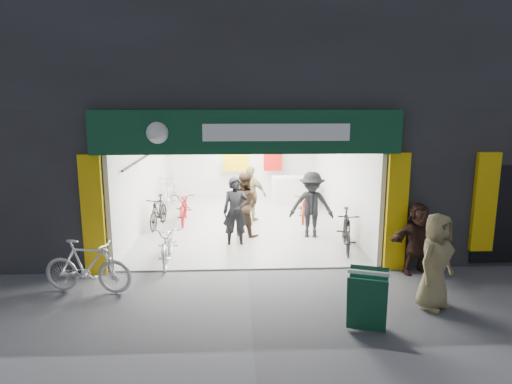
{
  "coord_description": "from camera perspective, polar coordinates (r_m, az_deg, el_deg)",
  "views": [
    {
      "loc": [
        -0.27,
        -9.52,
        3.69
      ],
      "look_at": [
        0.27,
        1.5,
        1.46
      ],
      "focal_mm": 32.0,
      "sensor_mm": 36.0,
      "label": 1
    }
  ],
  "objects": [
    {
      "name": "bike_right_front",
      "position": [
        11.54,
        11.25,
        -4.73
      ],
      "size": [
        0.77,
        1.8,
        1.05
      ],
      "primitive_type": "imported",
      "rotation": [
        0.0,
        0.0,
        -0.16
      ],
      "color": "black",
      "rests_on": "ground"
    },
    {
      "name": "customer_c",
      "position": [
        12.34,
        6.95,
        -1.68
      ],
      "size": [
        1.27,
        0.85,
        1.83
      ],
      "primitive_type": "imported",
      "rotation": [
        0.0,
        0.0,
        -0.15
      ],
      "color": "black",
      "rests_on": "ground"
    },
    {
      "name": "parked_bike",
      "position": [
        9.52,
        -20.31,
        -8.71
      ],
      "size": [
        1.83,
        0.8,
        1.06
      ],
      "primitive_type": "imported",
      "rotation": [
        0.0,
        0.0,
        1.4
      ],
      "color": "silver",
      "rests_on": "ground"
    },
    {
      "name": "bike_left_back",
      "position": [
        16.13,
        -10.67,
        0.15
      ],
      "size": [
        0.62,
        2.01,
        1.2
      ],
      "primitive_type": "imported",
      "rotation": [
        0.0,
        0.0,
        -0.03
      ],
      "color": "#B4B5BA",
      "rests_on": "ground"
    },
    {
      "name": "bike_right_back",
      "position": [
        15.89,
        7.32,
        -0.39
      ],
      "size": [
        0.56,
        1.59,
        0.93
      ],
      "primitive_type": "imported",
      "rotation": [
        0.0,
        0.0,
        -0.08
      ],
      "color": "#AFAFB4",
      "rests_on": "ground"
    },
    {
      "name": "bike_left_midfront",
      "position": [
        13.66,
        -12.11,
        -2.46
      ],
      "size": [
        0.66,
        1.64,
        0.96
      ],
      "primitive_type": "imported",
      "rotation": [
        0.0,
        0.0,
        -0.14
      ],
      "color": "black",
      "rests_on": "ground"
    },
    {
      "name": "customer_d",
      "position": [
        13.92,
        -0.65,
        -0.28
      ],
      "size": [
        1.1,
        0.89,
        1.74
      ],
      "primitive_type": "imported",
      "rotation": [
        0.0,
        0.0,
        2.61
      ],
      "color": "olive",
      "rests_on": "ground"
    },
    {
      "name": "bike_left_front",
      "position": [
        10.73,
        -10.91,
        -6.27
      ],
      "size": [
        0.69,
        1.81,
        0.94
      ],
      "primitive_type": "imported",
      "rotation": [
        0.0,
        0.0,
        0.04
      ],
      "color": "silver",
      "rests_on": "ground"
    },
    {
      "name": "bike_left_midback",
      "position": [
        14.08,
        -8.95,
        -1.86
      ],
      "size": [
        0.74,
        1.91,
        0.99
      ],
      "primitive_type": "imported",
      "rotation": [
        0.0,
        0.0,
        0.05
      ],
      "color": "maroon",
      "rests_on": "ground"
    },
    {
      "name": "customer_a",
      "position": [
        11.65,
        -2.58,
        -2.49
      ],
      "size": [
        0.67,
        0.45,
        1.79
      ],
      "primitive_type": "imported",
      "rotation": [
        0.0,
        0.0,
        0.03
      ],
      "color": "black",
      "rests_on": "ground"
    },
    {
      "name": "ground",
      "position": [
        10.22,
        -1.1,
        -9.77
      ],
      "size": [
        60.0,
        60.0,
        0.0
      ],
      "primitive_type": "plane",
      "color": "#56565B",
      "rests_on": "ground"
    },
    {
      "name": "pedestrian_near",
      "position": [
        8.8,
        21.54,
        -8.06
      ],
      "size": [
        1.02,
        0.96,
        1.76
      ],
      "primitive_type": "imported",
      "rotation": [
        0.0,
        0.0,
        0.64
      ],
      "color": "olive",
      "rests_on": "ground"
    },
    {
      "name": "sandwich_board",
      "position": [
        7.8,
        13.76,
        -12.82
      ],
      "size": [
        0.8,
        0.81,
        0.97
      ],
      "rotation": [
        0.0,
        0.0,
        -0.33
      ],
      "color": "#0F3C26",
      "rests_on": "ground"
    },
    {
      "name": "building",
      "position": [
        14.57,
        1.93,
        13.86
      ],
      "size": [
        17.0,
        10.27,
        8.0
      ],
      "color": "#232326",
      "rests_on": "ground"
    },
    {
      "name": "customer_b",
      "position": [
        12.46,
        -1.51,
        -1.59
      ],
      "size": [
        1.09,
        1.02,
        1.78
      ],
      "primitive_type": "imported",
      "rotation": [
        0.0,
        0.0,
        2.61
      ],
      "color": "#382619",
      "rests_on": "ground"
    },
    {
      "name": "bike_right_mid",
      "position": [
        14.27,
        6.11,
        -1.83
      ],
      "size": [
        0.91,
        1.75,
        0.88
      ],
      "primitive_type": "imported",
      "rotation": [
        0.0,
        0.0,
        -0.21
      ],
      "color": "maroon",
      "rests_on": "ground"
    },
    {
      "name": "pedestrian_far",
      "position": [
        10.44,
        19.52,
        -5.49
      ],
      "size": [
        1.51,
        0.77,
        1.55
      ],
      "primitive_type": "imported",
      "rotation": [
        0.0,
        0.0,
        0.23
      ],
      "color": "#382119",
      "rests_on": "ground"
    }
  ]
}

